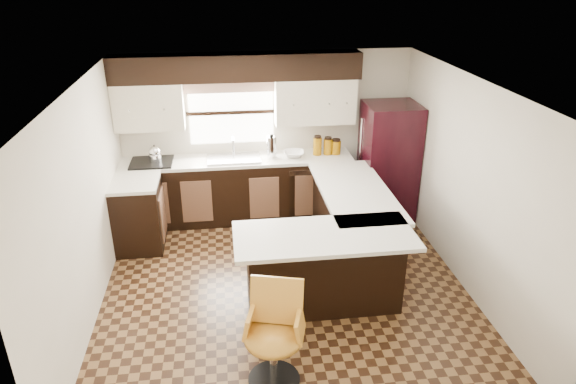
{
  "coord_description": "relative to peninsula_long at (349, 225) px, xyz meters",
  "views": [
    {
      "loc": [
        -0.63,
        -5.02,
        3.54
      ],
      "look_at": [
        0.09,
        0.45,
        1.04
      ],
      "focal_mm": 32.0,
      "sensor_mm": 36.0,
      "label": 1
    }
  ],
  "objects": [
    {
      "name": "base_cab_back",
      "position": [
        -1.35,
        1.28,
        0.0
      ],
      "size": [
        3.3,
        0.6,
        0.9
      ],
      "primitive_type": "cube",
      "color": "black",
      "rests_on": "floor"
    },
    {
      "name": "ceiling",
      "position": [
        -0.9,
        -0.62,
        1.95
      ],
      "size": [
        4.4,
        4.4,
        0.0
      ],
      "primitive_type": "plane",
      "rotation": [
        3.14,
        0.0,
        0.0
      ],
      "color": "silver",
      "rests_on": "wall_back"
    },
    {
      "name": "base_cab_left",
      "position": [
        -2.7,
        0.62,
        0.0
      ],
      "size": [
        0.6,
        0.7,
        0.9
      ],
      "primitive_type": "cube",
      "color": "black",
      "rests_on": "floor"
    },
    {
      "name": "window_pane",
      "position": [
        -1.4,
        1.56,
        1.1
      ],
      "size": [
        1.2,
        0.02,
        0.9
      ],
      "primitive_type": "cube",
      "color": "white",
      "rests_on": "wall_back"
    },
    {
      "name": "peninsula_return",
      "position": [
        -0.53,
        -0.97,
        0.0
      ],
      "size": [
        1.65,
        0.6,
        0.9
      ],
      "primitive_type": "cube",
      "color": "black",
      "rests_on": "floor"
    },
    {
      "name": "counter_left",
      "position": [
        -2.7,
        0.62,
        0.47
      ],
      "size": [
        0.6,
        0.7,
        0.04
      ],
      "primitive_type": "cube",
      "color": "silver",
      "rests_on": "base_cab_left"
    },
    {
      "name": "soffit",
      "position": [
        -1.3,
        1.4,
        1.77
      ],
      "size": [
        3.4,
        0.35,
        0.36
      ],
      "primitive_type": "cube",
      "color": "black",
      "rests_on": "wall_back"
    },
    {
      "name": "dishwasher",
      "position": [
        -0.35,
        0.99,
        -0.02
      ],
      "size": [
        0.58,
        0.03,
        0.78
      ],
      "primitive_type": "cube",
      "color": "black",
      "rests_on": "floor"
    },
    {
      "name": "upper_cab_right",
      "position": [
        -0.22,
        1.4,
        1.27
      ],
      "size": [
        1.14,
        0.35,
        0.64
      ],
      "primitive_type": "cube",
      "color": "beige",
      "rests_on": "wall_back"
    },
    {
      "name": "wall_back",
      "position": [
        -0.9,
        1.58,
        0.75
      ],
      "size": [
        4.4,
        0.0,
        4.4
      ],
      "primitive_type": "plane",
      "rotation": [
        1.57,
        0.0,
        0.0
      ],
      "color": "beige",
      "rests_on": "floor"
    },
    {
      "name": "wall_right",
      "position": [
        1.2,
        -0.62,
        0.75
      ],
      "size": [
        0.0,
        4.4,
        4.4
      ],
      "primitive_type": "plane",
      "rotation": [
        1.57,
        0.0,
        -1.57
      ],
      "color": "beige",
      "rests_on": "floor"
    },
    {
      "name": "sink",
      "position": [
        -1.4,
        1.25,
        0.51
      ],
      "size": [
        0.75,
        0.45,
        0.03
      ],
      "primitive_type": "cube",
      "color": "#B2B2B7",
      "rests_on": "counter_back"
    },
    {
      "name": "percolator",
      "position": [
        -0.86,
        1.28,
        0.65
      ],
      "size": [
        0.14,
        0.14,
        0.31
      ],
      "primitive_type": "cylinder",
      "color": "silver",
      "rests_on": "counter_back"
    },
    {
      "name": "mixing_bowl",
      "position": [
        -0.54,
        1.28,
        0.53
      ],
      "size": [
        0.32,
        0.32,
        0.07
      ],
      "primitive_type": "imported",
      "rotation": [
        0.0,
        0.0,
        -0.07
      ],
      "color": "white",
      "rests_on": "counter_back"
    },
    {
      "name": "kettle",
      "position": [
        -2.49,
        1.26,
        0.64
      ],
      "size": [
        0.18,
        0.18,
        0.24
      ],
      "primitive_type": null,
      "color": "silver",
      "rests_on": "cooktop"
    },
    {
      "name": "canister_med",
      "position": [
        -0.03,
        1.3,
        0.61
      ],
      "size": [
        0.13,
        0.13,
        0.23
      ],
      "primitive_type": "cylinder",
      "color": "#905D04",
      "rests_on": "counter_back"
    },
    {
      "name": "bar_chair",
      "position": [
        -1.19,
        -2.07,
        0.04
      ],
      "size": [
        0.64,
        0.64,
        0.98
      ],
      "primitive_type": null,
      "rotation": [
        0.0,
        0.0,
        -0.27
      ],
      "color": "gold",
      "rests_on": "floor"
    },
    {
      "name": "wall_left",
      "position": [
        -3.0,
        -0.62,
        0.75
      ],
      "size": [
        0.0,
        4.4,
        4.4
      ],
      "primitive_type": "plane",
      "rotation": [
        1.57,
        0.0,
        1.57
      ],
      "color": "beige",
      "rests_on": "floor"
    },
    {
      "name": "counter_pen_return",
      "position": [
        -0.55,
        -1.06,
        0.47
      ],
      "size": [
        1.89,
        0.84,
        0.04
      ],
      "primitive_type": "cube",
      "color": "silver",
      "rests_on": "peninsula_return"
    },
    {
      "name": "canister_large",
      "position": [
        -0.19,
        1.3,
        0.62
      ],
      "size": [
        0.12,
        0.12,
        0.26
      ],
      "primitive_type": "cylinder",
      "color": "#905D04",
      "rests_on": "counter_back"
    },
    {
      "name": "peninsula_long",
      "position": [
        0.0,
        0.0,
        0.0
      ],
      "size": [
        0.6,
        1.95,
        0.9
      ],
      "primitive_type": "cube",
      "color": "black",
      "rests_on": "floor"
    },
    {
      "name": "counter_back",
      "position": [
        -1.35,
        1.28,
        0.47
      ],
      "size": [
        3.3,
        0.6,
        0.04
      ],
      "primitive_type": "cube",
      "color": "silver",
      "rests_on": "base_cab_back"
    },
    {
      "name": "refrigerator",
      "position": [
        0.81,
        1.04,
        0.41
      ],
      "size": [
        0.74,
        0.71,
        1.73
      ],
      "primitive_type": "cube",
      "color": "black",
      "rests_on": "floor"
    },
    {
      "name": "wall_front",
      "position": [
        -0.9,
        -2.83,
        0.75
      ],
      "size": [
        4.4,
        0.0,
        4.4
      ],
      "primitive_type": "plane",
      "rotation": [
        -1.57,
        0.0,
        0.0
      ],
      "color": "beige",
      "rests_on": "floor"
    },
    {
      "name": "valance",
      "position": [
        -1.4,
        1.52,
        1.49
      ],
      "size": [
        1.3,
        0.06,
        0.18
      ],
      "primitive_type": "cube",
      "color": "#D19B93",
      "rests_on": "wall_back"
    },
    {
      "name": "counter_pen_long",
      "position": [
        0.05,
        0.0,
        0.47
      ],
      "size": [
        0.84,
        1.95,
        0.04
      ],
      "primitive_type": "cube",
      "color": "silver",
      "rests_on": "peninsula_long"
    },
    {
      "name": "upper_cab_left",
      "position": [
        -2.52,
        1.4,
        1.27
      ],
      "size": [
        0.94,
        0.35,
        0.64
      ],
      "primitive_type": "cube",
      "color": "beige",
      "rests_on": "wall_back"
    },
    {
      "name": "canister_small",
      "position": [
        0.09,
        1.3,
        0.59
      ],
      "size": [
        0.14,
        0.14,
        0.2
      ],
      "primitive_type": "cylinder",
      "color": "#905D04",
      "rests_on": "counter_back"
    },
    {
      "name": "cooktop",
      "position": [
        -2.55,
        1.25,
        0.51
      ],
      "size": [
        0.58,
        0.5,
        0.02
      ],
      "primitive_type": "cube",
      "color": "black",
      "rests_on": "counter_back"
    },
    {
      "name": "floor",
      "position": [
        -0.9,
        -0.62,
        -0.45
      ],
      "size": [
        4.4,
        4.4,
        0.0
      ],
      "primitive_type": "plane",
      "color": "#49301A",
      "rests_on": "ground"
    }
  ]
}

